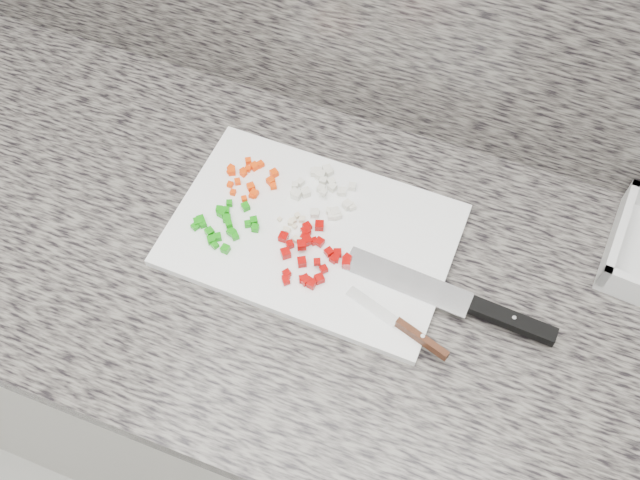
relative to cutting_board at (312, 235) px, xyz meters
The scene contains 10 objects.
cabinet 0.48m from the cutting_board, 54.43° to the right, with size 3.92×0.62×0.86m, color silver.
countertop 0.06m from the cutting_board, 54.43° to the right, with size 3.96×0.64×0.04m, color #67625B.
cutting_board is the anchor object (origin of this frame).
carrot_pile 0.14m from the cutting_board, 155.55° to the left, with size 0.09×0.08×0.01m.
onion_pile 0.07m from the cutting_board, 97.57° to the left, with size 0.11×0.10×0.02m.
green_pepper_pile 0.13m from the cutting_board, 163.27° to the right, with size 0.10×0.09×0.02m.
red_pepper_pile 0.05m from the cutting_board, 72.03° to the right, with size 0.12×0.12×0.02m.
garlic_pile 0.03m from the cutting_board, behind, with size 0.05×0.05×0.01m.
chef_knife 0.26m from the cutting_board, ahead, with size 0.31×0.05×0.02m.
paring_knife 0.21m from the cutting_board, 29.83° to the right, with size 0.16×0.06×0.02m.
Camera 1 is at (0.18, 0.95, 1.81)m, focal length 40.00 mm.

